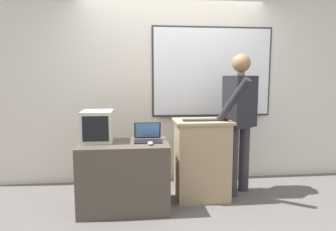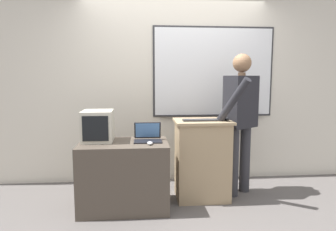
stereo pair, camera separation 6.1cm
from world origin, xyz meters
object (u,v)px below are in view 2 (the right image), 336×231
at_px(laptop, 148,136).
at_px(computer_mouse_by_keyboard, 226,119).
at_px(person_presenter, 241,114).
at_px(side_desk, 124,175).
at_px(computer_mouse_by_laptop, 150,143).
at_px(wireless_keyboard, 202,120).
at_px(lectern_podium, 202,159).
at_px(crt_monitor, 98,126).

relative_size(laptop, computer_mouse_by_keyboard, 3.07).
bearing_deg(person_presenter, laptop, 156.22).
xyz_separation_m(side_desk, computer_mouse_by_laptop, (0.28, -0.14, 0.39)).
bearing_deg(wireless_keyboard, laptop, -173.24).
bearing_deg(computer_mouse_by_laptop, laptop, 95.38).
distance_m(lectern_podium, computer_mouse_by_laptop, 0.78).
distance_m(side_desk, crt_monitor, 0.62).
relative_size(computer_mouse_by_laptop, crt_monitor, 0.26).
distance_m(person_presenter, computer_mouse_by_keyboard, 0.27).
bearing_deg(lectern_podium, person_presenter, 10.02).
xyz_separation_m(person_presenter, computer_mouse_by_keyboard, (-0.22, -0.15, -0.05)).
distance_m(side_desk, wireless_keyboard, 1.08).
relative_size(laptop, computer_mouse_by_laptop, 3.07).
xyz_separation_m(side_desk, person_presenter, (1.41, 0.29, 0.64)).
bearing_deg(wireless_keyboard, lectern_podium, 70.37).
bearing_deg(laptop, lectern_podium, 12.03).
height_order(side_desk, person_presenter, person_presenter).
bearing_deg(wireless_keyboard, side_desk, -171.18).
xyz_separation_m(computer_mouse_by_keyboard, crt_monitor, (-1.48, -0.05, -0.05)).
bearing_deg(wireless_keyboard, person_presenter, 16.37).
height_order(computer_mouse_by_keyboard, crt_monitor, crt_monitor).
relative_size(lectern_podium, laptop, 3.10).
distance_m(lectern_podium, side_desk, 0.95).
bearing_deg(computer_mouse_by_keyboard, wireless_keyboard, -179.23).
xyz_separation_m(lectern_podium, side_desk, (-0.92, -0.20, -0.11)).
bearing_deg(computer_mouse_by_keyboard, lectern_podium, 167.39).
relative_size(lectern_podium, crt_monitor, 2.47).
bearing_deg(computer_mouse_by_laptop, crt_monitor, 157.30).
height_order(lectern_podium, wireless_keyboard, wireless_keyboard).
bearing_deg(lectern_podium, computer_mouse_by_keyboard, -12.61).
relative_size(person_presenter, computer_mouse_by_laptop, 17.40).
bearing_deg(crt_monitor, person_presenter, 6.50).
xyz_separation_m(lectern_podium, computer_mouse_by_laptop, (-0.63, -0.35, 0.28)).
bearing_deg(laptop, wireless_keyboard, 6.76).
height_order(laptop, wireless_keyboard, wireless_keyboard).
xyz_separation_m(laptop, computer_mouse_by_keyboard, (0.92, 0.08, 0.16)).
bearing_deg(lectern_podium, laptop, -167.97).
distance_m(laptop, crt_monitor, 0.57).
relative_size(lectern_podium, wireless_keyboard, 2.17).
bearing_deg(side_desk, crt_monitor, 161.42).
xyz_separation_m(person_presenter, computer_mouse_by_laptop, (-1.13, -0.43, -0.25)).
xyz_separation_m(wireless_keyboard, computer_mouse_by_keyboard, (0.29, 0.00, 0.01)).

